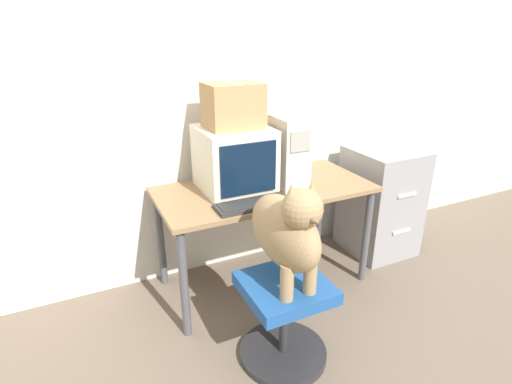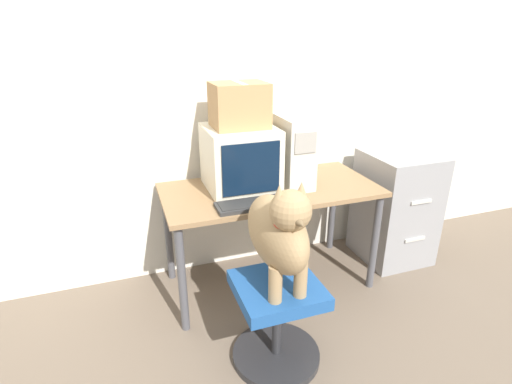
{
  "view_description": "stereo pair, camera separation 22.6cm",
  "coord_description": "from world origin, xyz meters",
  "px_view_note": "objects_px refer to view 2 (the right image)",
  "views": [
    {
      "loc": [
        -1.1,
        -1.84,
        1.7
      ],
      "look_at": [
        -0.2,
        0.05,
        0.84
      ],
      "focal_mm": 28.0,
      "sensor_mm": 36.0,
      "label": 1
    },
    {
      "loc": [
        -0.9,
        -1.93,
        1.7
      ],
      "look_at": [
        -0.2,
        0.05,
        0.84
      ],
      "focal_mm": 28.0,
      "sensor_mm": 36.0,
      "label": 2
    }
  ],
  "objects_px": {
    "dog": "(279,231)",
    "office_chair": "(277,319)",
    "cardboard_box": "(239,105)",
    "crt_monitor": "(240,158)",
    "keyboard": "(255,204)",
    "filing_cabinet": "(395,207)",
    "pc_tower": "(289,149)"
  },
  "relations": [
    {
      "from": "dog",
      "to": "office_chair",
      "type": "bearing_deg",
      "value": 90.0
    },
    {
      "from": "dog",
      "to": "cardboard_box",
      "type": "bearing_deg",
      "value": 86.9
    },
    {
      "from": "crt_monitor",
      "to": "keyboard",
      "type": "relative_size",
      "value": 0.98
    },
    {
      "from": "filing_cabinet",
      "to": "cardboard_box",
      "type": "height_order",
      "value": "cardboard_box"
    },
    {
      "from": "keyboard",
      "to": "office_chair",
      "type": "relative_size",
      "value": 0.93
    },
    {
      "from": "pc_tower",
      "to": "cardboard_box",
      "type": "distance_m",
      "value": 0.46
    },
    {
      "from": "office_chair",
      "to": "cardboard_box",
      "type": "xyz_separation_m",
      "value": [
        0.04,
        0.76,
        1.0
      ]
    },
    {
      "from": "keyboard",
      "to": "office_chair",
      "type": "height_order",
      "value": "keyboard"
    },
    {
      "from": "dog",
      "to": "cardboard_box",
      "type": "relative_size",
      "value": 1.78
    },
    {
      "from": "office_chair",
      "to": "filing_cabinet",
      "type": "bearing_deg",
      "value": 29.17
    },
    {
      "from": "crt_monitor",
      "to": "filing_cabinet",
      "type": "bearing_deg",
      "value": -2.38
    },
    {
      "from": "dog",
      "to": "pc_tower",
      "type": "bearing_deg",
      "value": 63.29
    },
    {
      "from": "keyboard",
      "to": "dog",
      "type": "xyz_separation_m",
      "value": [
        -0.03,
        -0.45,
        0.05
      ]
    },
    {
      "from": "cardboard_box",
      "to": "pc_tower",
      "type": "bearing_deg",
      "value": -0.79
    },
    {
      "from": "keyboard",
      "to": "filing_cabinet",
      "type": "distance_m",
      "value": 1.31
    },
    {
      "from": "dog",
      "to": "filing_cabinet",
      "type": "relative_size",
      "value": 0.7
    },
    {
      "from": "crt_monitor",
      "to": "pc_tower",
      "type": "xyz_separation_m",
      "value": [
        0.34,
        -0.0,
        0.03
      ]
    },
    {
      "from": "pc_tower",
      "to": "office_chair",
      "type": "relative_size",
      "value": 0.97
    },
    {
      "from": "cardboard_box",
      "to": "dog",
      "type": "bearing_deg",
      "value": -93.1
    },
    {
      "from": "pc_tower",
      "to": "dog",
      "type": "relative_size",
      "value": 0.8
    },
    {
      "from": "keyboard",
      "to": "cardboard_box",
      "type": "bearing_deg",
      "value": 87.97
    },
    {
      "from": "crt_monitor",
      "to": "dog",
      "type": "relative_size",
      "value": 0.76
    },
    {
      "from": "keyboard",
      "to": "dog",
      "type": "bearing_deg",
      "value": -93.84
    },
    {
      "from": "crt_monitor",
      "to": "pc_tower",
      "type": "bearing_deg",
      "value": -0.14
    },
    {
      "from": "office_chair",
      "to": "keyboard",
      "type": "bearing_deg",
      "value": 86.15
    },
    {
      "from": "crt_monitor",
      "to": "pc_tower",
      "type": "distance_m",
      "value": 0.34
    },
    {
      "from": "pc_tower",
      "to": "filing_cabinet",
      "type": "relative_size",
      "value": 0.56
    },
    {
      "from": "dog",
      "to": "filing_cabinet",
      "type": "distance_m",
      "value": 1.5
    },
    {
      "from": "crt_monitor",
      "to": "dog",
      "type": "height_order",
      "value": "crt_monitor"
    },
    {
      "from": "dog",
      "to": "cardboard_box",
      "type": "distance_m",
      "value": 0.9
    },
    {
      "from": "dog",
      "to": "crt_monitor",
      "type": "bearing_deg",
      "value": 86.89
    },
    {
      "from": "keyboard",
      "to": "filing_cabinet",
      "type": "relative_size",
      "value": 0.54
    }
  ]
}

